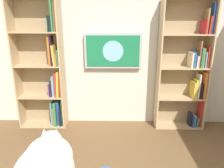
# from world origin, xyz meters

# --- Properties ---
(wall_back) EXTENTS (4.52, 0.06, 2.70)m
(wall_back) POSITION_xyz_m (0.00, -2.23, 1.35)
(wall_back) COLOR silver
(wall_back) RESTS_ON ground
(bookshelf_left) EXTENTS (0.80, 0.28, 2.08)m
(bookshelf_left) POSITION_xyz_m (-1.25, -2.06, 1.00)
(bookshelf_left) COLOR tan
(bookshelf_left) RESTS_ON ground
(bookshelf_right) EXTENTS (0.77, 0.28, 2.12)m
(bookshelf_right) POSITION_xyz_m (1.06, -2.06, 0.99)
(bookshelf_right) COLOR tan
(bookshelf_right) RESTS_ON ground
(wall_mounted_tv) EXTENTS (0.93, 0.07, 0.57)m
(wall_mounted_tv) POSITION_xyz_m (-0.04, -2.15, 1.29)
(wall_mounted_tv) COLOR #B7B7BC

